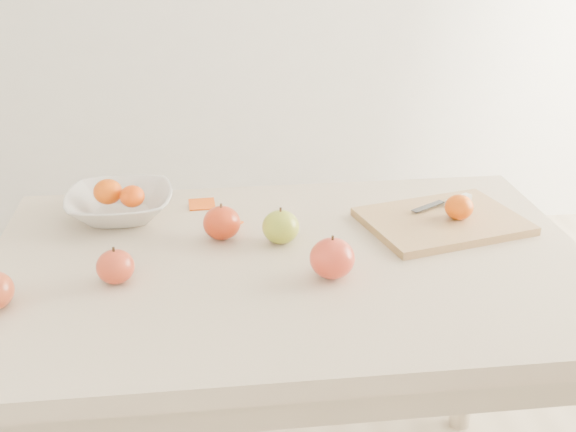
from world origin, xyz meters
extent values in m
cube|color=beige|center=(0.00, 0.00, 0.73)|extent=(1.20, 0.80, 0.04)
cylinder|color=#BCAA8E|center=(-0.54, 0.34, 0.35)|extent=(0.06, 0.06, 0.71)
cylinder|color=#BCAA8E|center=(0.54, 0.34, 0.35)|extent=(0.06, 0.06, 0.71)
cube|color=tan|center=(0.35, 0.12, 0.76)|extent=(0.38, 0.32, 0.02)
ellipsoid|color=red|center=(0.38, 0.11, 0.80)|extent=(0.06, 0.06, 0.05)
imported|color=silver|center=(-0.36, 0.25, 0.78)|extent=(0.24, 0.24, 0.06)
ellipsoid|color=#DC4D07|center=(-0.38, 0.26, 0.81)|extent=(0.06, 0.06, 0.06)
ellipsoid|color=#E63F08|center=(-0.33, 0.23, 0.80)|extent=(0.06, 0.06, 0.05)
cube|color=#E75310|center=(-0.17, 0.28, 0.75)|extent=(0.06, 0.05, 0.01)
cube|color=#EA5B10|center=(-0.11, 0.18, 0.75)|extent=(0.06, 0.05, 0.01)
cube|color=silver|center=(0.41, 0.19, 0.78)|extent=(0.07, 0.05, 0.01)
cube|color=#383A40|center=(0.33, 0.17, 0.78)|extent=(0.09, 0.06, 0.00)
ellipsoid|color=olive|center=(-0.01, 0.08, 0.79)|extent=(0.08, 0.08, 0.07)
ellipsoid|color=#A20F12|center=(0.07, -0.08, 0.79)|extent=(0.09, 0.09, 0.08)
ellipsoid|color=#9D1008|center=(-0.13, 0.11, 0.79)|extent=(0.08, 0.08, 0.07)
ellipsoid|color=maroon|center=(-0.34, -0.06, 0.78)|extent=(0.07, 0.07, 0.06)
camera|label=1|loc=(-0.16, -1.27, 1.41)|focal=45.00mm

